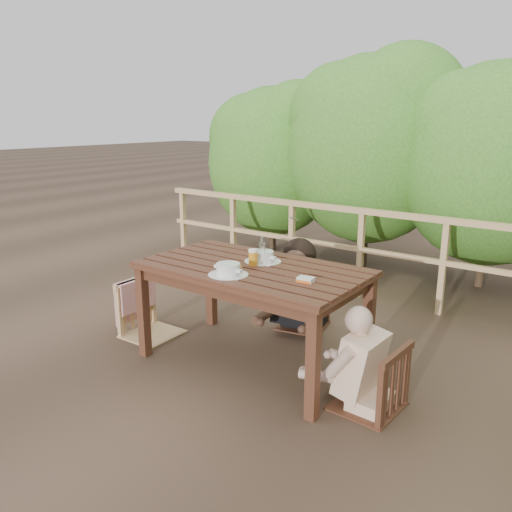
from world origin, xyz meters
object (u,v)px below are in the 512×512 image
Objects in this scene: diner_right at (376,329)px; butter_tub at (306,281)px; woman at (305,257)px; soup_far at (263,257)px; chair_right at (370,347)px; bottle at (262,252)px; chair_left at (150,286)px; chair_far at (304,283)px; soup_near at (228,270)px; table at (252,316)px; beer_glass at (253,258)px; bread_roll at (235,268)px.

butter_tub is (-0.53, -0.03, 0.25)m from diner_right.
soup_far is (0.04, -0.75, 0.17)m from woman.
chair_right is 3.79× the size of bottle.
woman is at bearing 93.38° from soup_far.
soup_far is 1.24× the size of bottle.
chair_left reaches higher than soup_far.
bottle is (0.10, -0.84, 0.24)m from woman.
diner_right is 3.97× the size of soup_far.
soup_near reaches higher than chair_far.
chair_right is at bearing -12.31° from soup_far.
chair_left is 2.13m from chair_right.
table is 1.93× the size of chair_right.
woman is 1.22m from soup_near.
chair_left is at bearing -173.54° from beer_glass.
bottle is 0.55m from butter_tub.
diner_right is at bearing 5.15° from bread_roll.
bread_roll reaches higher than chair_far.
bread_roll is at bearing -100.92° from chair_far.
beer_glass is at bearing -98.52° from chair_far.
bread_roll is (0.02, -1.09, 0.16)m from woman.
bread_roll is at bearing 102.81° from soup_near.
chair_right is 3.05× the size of soup_far.
woman reaches higher than bread_roll.
table is at bearing 89.45° from diner_right.
woman is (1.02, 1.02, 0.21)m from chair_left.
beer_glass reaches higher than bread_roll.
chair_left is 7.65× the size of bread_roll.
soup_far reaches higher than bread_roll.
bottle is at bearing 82.73° from soup_near.
chair_far is 0.64× the size of woman.
butter_tub is (0.56, -0.26, -0.02)m from soup_far.
bottle is (0.05, 0.37, 0.07)m from soup_near.
chair_left is 1.22m from bottle.
chair_left is 0.80× the size of diner_right.
butter_tub is at bearing 18.60° from soup_near.
diner_right is 9.52× the size of bread_roll.
table is at bearing 162.97° from butter_tub.
chair_right is 1.17m from soup_far.
beer_glass is at bearing -85.15° from soup_far.
bottle is (0.05, -0.08, 0.07)m from soup_far.
chair_far is 7.63× the size of butter_tub.
chair_right is at bearing -3.31° from butter_tub.
chair_right is (1.11, -0.97, 0.01)m from chair_far.
soup_far is at bearing -99.23° from chair_right.
chair_right is 7.31× the size of bread_roll.
diner_right is at bearing 126.92° from woman.
chair_right is at bearing -53.25° from chair_far.
soup_near is at bearing -91.94° from table.
chair_far is at bearing 92.47° from soup_near.
woman is 1.10m from bread_roll.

